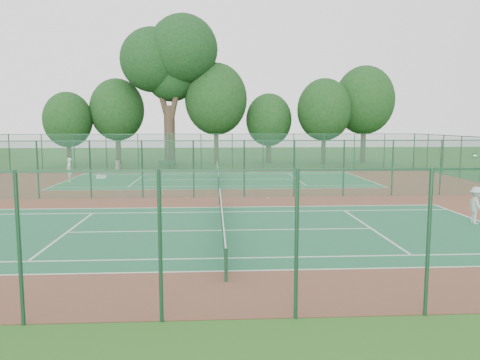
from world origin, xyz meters
name	(u,v)px	position (x,y,z in m)	size (l,w,h in m)	color
ground	(219,197)	(0.00, 0.00, 0.00)	(120.00, 120.00, 0.00)	#255219
red_pad	(219,197)	(0.00, 0.00, 0.01)	(40.00, 36.00, 0.01)	maroon
court_near	(222,230)	(0.00, -9.00, 0.01)	(23.77, 10.97, 0.01)	#1C5B3B
court_far	(218,180)	(0.00, 9.00, 0.01)	(23.77, 10.97, 0.01)	#21683A
fence_north	(217,151)	(0.00, 18.00, 1.76)	(40.00, 0.09, 3.50)	#184931
fence_south	(229,245)	(0.00, -18.00, 1.76)	(40.00, 0.09, 3.50)	#17472D
fence_divider	(219,169)	(0.00, 0.00, 1.76)	(40.00, 0.09, 3.50)	#17462C
tennis_net_near	(222,218)	(0.00, -9.00, 0.54)	(0.10, 12.90, 0.97)	#12311A
tennis_net_far	(218,173)	(0.00, 9.00, 0.54)	(0.10, 12.90, 0.97)	#14381E
player_near	(476,205)	(11.38, -8.34, 0.86)	(1.08, 0.62, 1.67)	silver
player_far	(69,170)	(-11.38, 8.07, 0.95)	(0.68, 0.44, 1.85)	silver
trash_bin	(118,165)	(-9.64, 17.56, 0.46)	(0.50, 0.50, 0.91)	slate
bench	(167,165)	(-4.84, 16.97, 0.51)	(1.64, 0.78, 0.98)	#13371F
kit_bag	(101,177)	(-9.52, 10.28, 0.16)	(0.80, 0.30, 0.30)	silver
stray_ball_a	(282,198)	(3.81, -0.64, 0.04)	(0.06, 0.06, 0.06)	gold
stray_ball_b	(269,198)	(2.96, -0.71, 0.04)	(0.07, 0.07, 0.07)	#CDF338
stray_ball_c	(187,198)	(-1.95, -0.28, 0.04)	(0.07, 0.07, 0.07)	#CFD631
big_tree	(170,59)	(-4.90, 22.81, 11.26)	(10.35, 7.58, 15.90)	#32271B
evergreen_row	(221,164)	(0.50, 24.25, 0.00)	(39.00, 5.00, 12.00)	black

